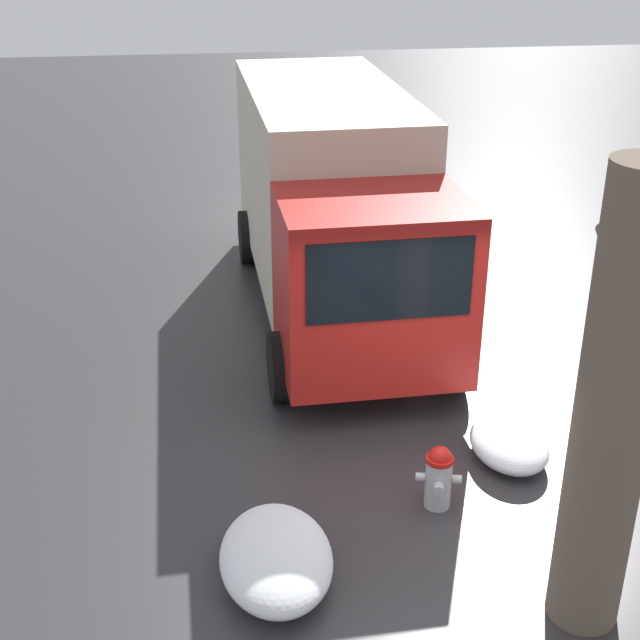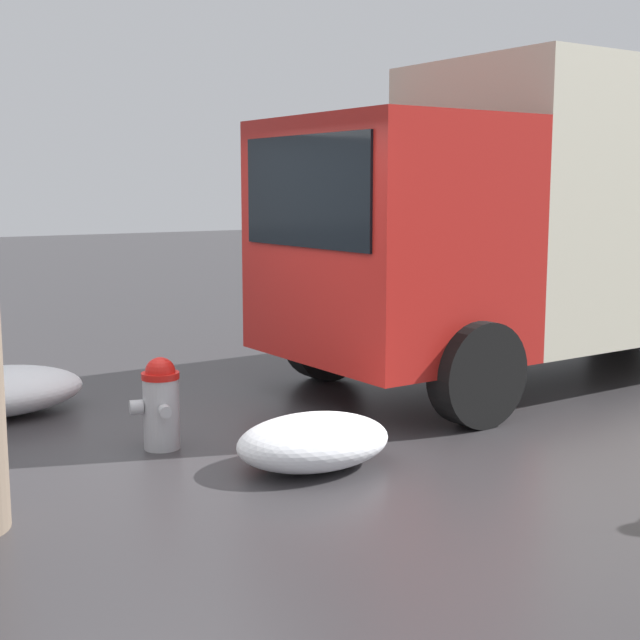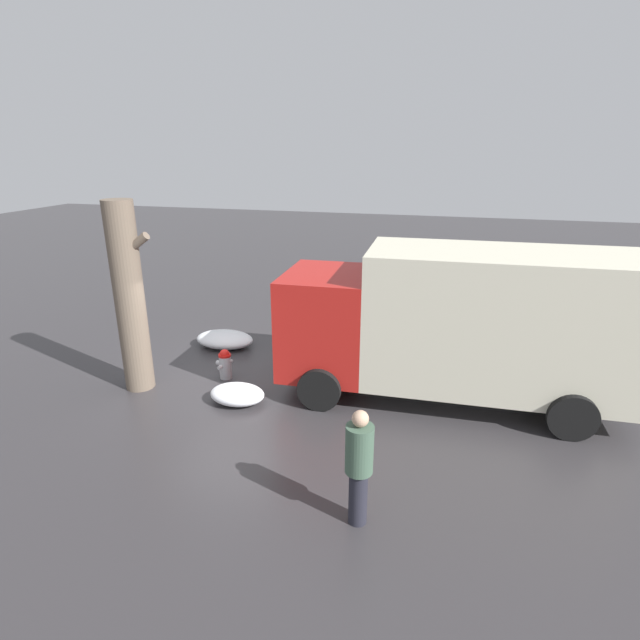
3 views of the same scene
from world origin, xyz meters
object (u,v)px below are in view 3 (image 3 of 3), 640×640
Objects in this scene: tree_trunk at (130,298)px; pedestrian at (359,463)px; delivery_truck at (460,322)px; fire_hydrant at (225,363)px.

tree_trunk is 6.37m from pedestrian.
delivery_truck is at bearing 44.02° from pedestrian.
fire_hydrant is 0.10× the size of delivery_truck.
pedestrian is (-1.28, -4.23, -0.75)m from delivery_truck.
tree_trunk is at bearing 98.88° from delivery_truck.
fire_hydrant is 5.49m from pedestrian.
tree_trunk is at bearing 42.24° from fire_hydrant.
fire_hydrant is at bearing 92.47° from delivery_truck.
tree_trunk is (-1.66, -0.90, 1.72)m from fire_hydrant.
delivery_truck reaches higher than pedestrian.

